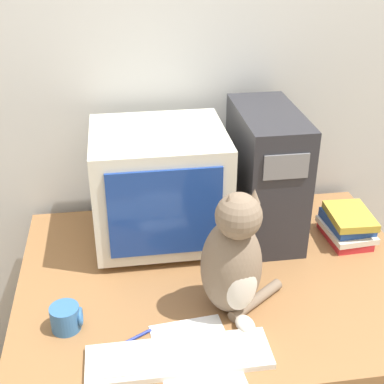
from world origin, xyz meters
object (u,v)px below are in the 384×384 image
Objects in this scene: crt_monitor at (160,186)px; mug at (66,318)px; keyboard at (179,357)px; book_stack at (347,225)px; computer_tower at (265,173)px; cat at (234,261)px; pen at (129,341)px.

crt_monitor is 5.00× the size of mug.
keyboard is 0.84m from book_stack.
computer_tower is 2.16× the size of book_stack.
cat is 3.19× the size of pen.
cat is 0.60m from book_stack.
cat is at bearing 1.07° from mug.
pen is 1.43× the size of mug.
computer_tower is at bearing 50.29° from cat.
keyboard is 3.83× the size of pen.
book_stack is 1.65× the size of pen.
computer_tower is at bearing 45.14° from pen.
mug is at bearing 167.15° from cat.
crt_monitor is 0.91× the size of keyboard.
computer_tower reaches higher than pen.
mug reaches higher than keyboard.
pen is (-0.13, 0.09, -0.01)m from keyboard.
crt_monitor is 0.57m from mug.
pen is at bearing 146.51° from keyboard.
cat reaches higher than keyboard.
keyboard is at bearing -149.69° from cat.
mug is (-0.30, 0.17, 0.03)m from keyboard.
computer_tower is at bearing 0.41° from crt_monitor.
mug is at bearing -161.32° from book_stack.
computer_tower is 0.75m from keyboard.
cat is at bearing 16.37° from pen.
crt_monitor is 0.64m from keyboard.
keyboard is 0.16m from pen.
book_stack is at bearing 36.42° from keyboard.
keyboard is at bearing -28.96° from mug.
crt_monitor is 3.49× the size of pen.
computer_tower is 1.12× the size of cat.
cat is 1.93× the size of book_stack.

